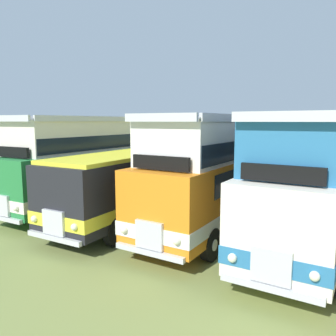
{
  "coord_description": "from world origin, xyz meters",
  "views": [
    {
      "loc": [
        3.38,
        -12.61,
        4.3
      ],
      "look_at": [
        -4.18,
        -0.07,
        2.24
      ],
      "focal_mm": 35.74,
      "sensor_mm": 36.0,
      "label": 1
    }
  ],
  "objects": [
    {
      "name": "bus_first_in_row",
      "position": [
        -8.69,
        -0.2,
        2.36
      ],
      "size": [
        2.82,
        9.96,
        4.52
      ],
      "color": "#237538",
      "rests_on": "ground"
    },
    {
      "name": "bus_second_in_row",
      "position": [
        -5.22,
        -0.14,
        1.76
      ],
      "size": [
        2.9,
        11.18,
        2.99
      ],
      "color": "black",
      "rests_on": "ground"
    },
    {
      "name": "ground_plane",
      "position": [
        0.0,
        0.0,
        0.0
      ],
      "size": [
        200.0,
        200.0,
        0.0
      ],
      "primitive_type": "plane",
      "color": "olive"
    },
    {
      "name": "bus_third_in_row",
      "position": [
        -1.74,
        0.03,
        2.36
      ],
      "size": [
        2.66,
        10.13,
        4.52
      ],
      "color": "orange",
      "rests_on": "ground"
    },
    {
      "name": "bus_fourth_in_row",
      "position": [
        1.74,
        -0.14,
        2.36
      ],
      "size": [
        2.67,
        10.39,
        4.52
      ],
      "color": "silver",
      "rests_on": "ground"
    }
  ]
}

